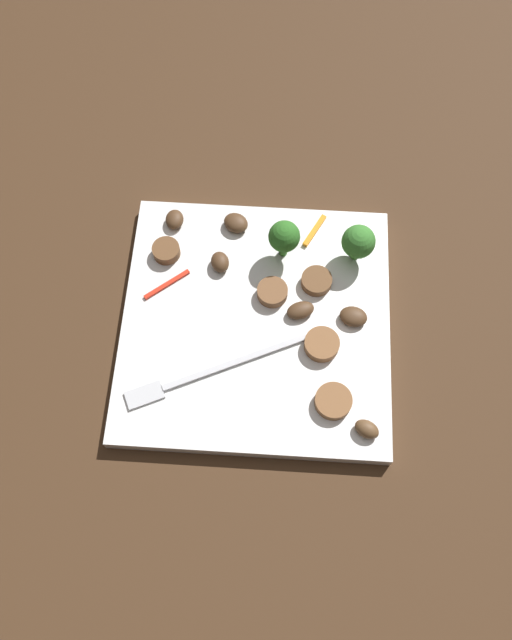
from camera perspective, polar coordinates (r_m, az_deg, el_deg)
ground_plane at (r=0.65m, az=-0.00°, el=-0.55°), size 1.40×1.40×0.00m
plate at (r=0.64m, az=-0.00°, el=-0.28°), size 0.26×0.26×0.02m
fork at (r=0.61m, az=-4.64°, el=-4.75°), size 0.17×0.09×0.00m
broccoli_floret_0 at (r=0.64m, az=2.51°, el=7.34°), size 0.03×0.03×0.05m
broccoli_floret_1 at (r=0.65m, az=9.04°, el=6.82°), size 0.03×0.03×0.05m
sausage_slice_0 at (r=0.67m, az=-7.94°, el=6.08°), size 0.04×0.04×0.01m
sausage_slice_1 at (r=0.60m, az=6.85°, el=-7.13°), size 0.05×0.05×0.01m
sausage_slice_2 at (r=0.65m, az=5.37°, el=3.45°), size 0.04×0.04×0.01m
sausage_slice_3 at (r=0.62m, az=5.83°, el=-2.15°), size 0.04×0.04×0.01m
sausage_slice_4 at (r=0.64m, az=1.45°, el=2.48°), size 0.04×0.04×0.01m
mushroom_0 at (r=0.65m, az=-3.20°, el=5.14°), size 0.02×0.03×0.01m
mushroom_1 at (r=0.68m, az=-1.79°, el=8.57°), size 0.03×0.03×0.01m
mushroom_2 at (r=0.60m, az=9.77°, el=-9.49°), size 0.03×0.02×0.01m
mushroom_3 at (r=0.63m, az=8.60°, el=0.30°), size 0.03×0.03×0.01m
mushroom_4 at (r=0.63m, az=3.95°, el=0.86°), size 0.03×0.03×0.01m
mushroom_5 at (r=0.68m, az=-7.21°, el=8.81°), size 0.02×0.02×0.01m
pepper_strip_0 at (r=0.65m, az=-7.88°, el=3.14°), size 0.04×0.04×0.00m
pepper_strip_2 at (r=0.68m, az=5.20°, el=7.87°), size 0.02×0.04×0.00m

